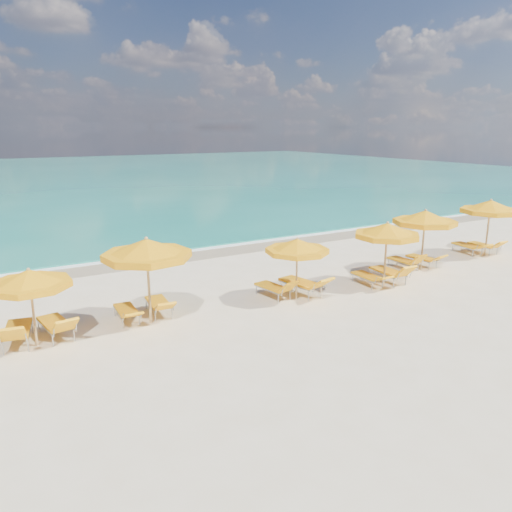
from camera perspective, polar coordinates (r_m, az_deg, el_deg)
ground_plane at (r=16.46m, az=2.67°, el=-5.18°), size 120.00×120.00×0.00m
ocean at (r=61.79m, az=-22.75°, el=8.24°), size 120.00×80.00×0.30m
wet_sand_band at (r=22.74m, az=-7.58°, el=0.27°), size 120.00×2.60×0.01m
foam_line at (r=23.46m, az=-8.35°, el=0.69°), size 120.00×1.20×0.03m
whitecap_near at (r=30.56m, az=-25.31°, el=2.65°), size 14.00×0.36×0.05m
whitecap_far at (r=40.85m, az=-6.44°, el=6.61°), size 18.00×0.30×0.05m
umbrella_1 at (r=13.86m, az=-24.47°, el=-2.47°), size 2.76×2.76×2.12m
umbrella_2 at (r=14.34m, az=-12.37°, el=0.70°), size 3.09×3.09×2.58m
umbrella_3 at (r=16.16m, az=4.73°, el=1.07°), size 2.40×2.40×2.11m
umbrella_4 at (r=18.15m, az=14.76°, el=2.78°), size 3.02×3.02×2.35m
umbrella_5 at (r=20.52m, az=18.76°, el=4.12°), size 2.64×2.64×2.48m
umbrella_6 at (r=24.10m, az=25.21°, el=5.06°), size 2.60×2.60×2.54m
lounger_1_left at (r=14.63m, az=-25.56°, el=-8.24°), size 0.99×1.95×0.90m
lounger_1_right at (r=14.70m, az=-21.86°, el=-7.77°), size 0.88×1.90×0.85m
lounger_2_left at (r=15.22m, az=-14.52°, el=-6.54°), size 0.63×1.70×0.61m
lounger_2_right at (r=15.56m, az=-11.01°, el=-5.81°), size 0.73×1.78×0.72m
lounger_3_left at (r=16.73m, az=2.04°, el=-4.07°), size 0.81×1.74×0.80m
lounger_3_right at (r=17.06m, az=5.25°, el=-3.63°), size 1.00×2.11×0.87m
lounger_4_left at (r=18.45m, az=12.71°, el=-2.70°), size 0.62×1.73×0.61m
lounger_4_right at (r=19.00m, az=14.93°, el=-2.22°), size 0.73×1.88×0.89m
lounger_5_left at (r=20.91m, az=16.52°, el=-0.88°), size 0.59×1.63×0.80m
lounger_5_right at (r=21.59m, az=18.49°, el=-0.58°), size 0.69×1.70×0.67m
lounger_6_left at (r=24.44m, az=23.05°, el=0.74°), size 0.80×1.90×0.69m
lounger_6_right at (r=24.92m, az=24.55°, el=0.82°), size 0.64×1.73×0.75m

